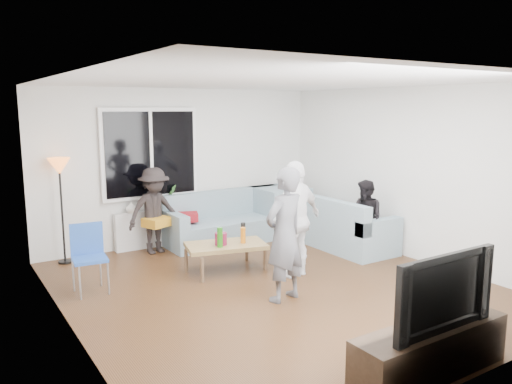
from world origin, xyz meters
TOP-DOWN VIEW (x-y plane):
  - floor at (0.00, 0.00)m, footprint 5.00×5.50m
  - ceiling at (0.00, 0.00)m, footprint 5.00×5.50m
  - wall_back at (0.00, 2.77)m, footprint 5.00×0.04m
  - wall_front at (0.00, -2.77)m, footprint 5.00×0.04m
  - wall_left at (-2.52, 0.00)m, footprint 0.04×5.50m
  - wall_right at (2.52, 0.00)m, footprint 0.04×5.50m
  - window_frame at (-0.60, 2.69)m, footprint 1.62×0.06m
  - window_glass at (-0.60, 2.65)m, footprint 1.50×0.02m
  - window_mullion at (-0.60, 2.64)m, footprint 0.05×0.03m
  - radiator at (-0.60, 2.65)m, footprint 1.30×0.12m
  - potted_plant at (-0.29, 2.62)m, footprint 0.25×0.22m
  - vase at (-0.97, 2.62)m, footprint 0.18×0.18m
  - sofa_back_section at (0.66, 2.27)m, footprint 2.30×0.85m
  - sofa_right_section at (2.02, 1.04)m, footprint 2.00×0.85m
  - sofa_corner at (1.69, 2.27)m, footprint 0.85×0.85m
  - cushion_yellow at (-0.70, 2.25)m, footprint 0.47×0.44m
  - cushion_red at (-0.15, 2.33)m, footprint 0.44×0.41m
  - coffee_table at (-0.21, 0.90)m, footprint 1.22×0.86m
  - pitcher at (-0.30, 0.88)m, footprint 0.17×0.17m
  - side_chair at (-2.05, 1.06)m, footprint 0.44×0.44m
  - floor_lamp at (-2.05, 2.52)m, footprint 0.32×0.32m
  - player_left at (-0.15, -0.42)m, footprint 0.66×0.51m
  - player_right at (0.50, 0.22)m, footprint 1.00×0.60m
  - spectator_right at (2.02, 0.43)m, footprint 0.47×0.59m
  - spectator_back at (-0.71, 2.30)m, footprint 0.92×0.57m
  - tv_console at (-0.10, -2.50)m, footprint 1.60×0.40m
  - television at (-0.10, -2.50)m, footprint 1.17×0.15m
  - bottle_e at (0.14, 1.02)m, footprint 0.07×0.07m
  - bottle_d at (0.01, 0.80)m, footprint 0.07×0.07m
  - bottle_b at (-0.37, 0.78)m, footprint 0.08×0.08m

SIDE VIEW (x-z plane):
  - floor at x=0.00m, z-range -0.04..0.00m
  - coffee_table at x=-0.21m, z-range 0.00..0.40m
  - tv_console at x=-0.10m, z-range 0.00..0.44m
  - radiator at x=-0.60m, z-range 0.00..0.62m
  - sofa_back_section at x=0.66m, z-range 0.00..0.85m
  - sofa_right_section at x=2.02m, z-range 0.00..0.85m
  - sofa_corner at x=1.69m, z-range 0.00..0.85m
  - side_chair at x=-2.05m, z-range 0.00..0.86m
  - pitcher at x=-0.30m, z-range 0.40..0.57m
  - cushion_yellow at x=-0.70m, z-range 0.44..0.58m
  - cushion_red at x=-0.15m, z-range 0.45..0.57m
  - bottle_d at x=0.01m, z-range 0.40..0.62m
  - bottle_e at x=0.14m, z-range 0.40..0.63m
  - bottle_b at x=-0.37m, z-range 0.40..0.68m
  - spectator_right at x=2.02m, z-range 0.00..1.18m
  - spectator_back at x=-0.71m, z-range 0.00..1.37m
  - vase at x=-0.97m, z-range 0.62..0.80m
  - television at x=-0.10m, z-range 0.44..1.11m
  - floor_lamp at x=-2.05m, z-range 0.00..1.56m
  - player_right at x=0.50m, z-range 0.00..1.59m
  - player_left at x=-0.15m, z-range 0.00..1.61m
  - potted_plant at x=-0.29m, z-range 0.62..1.02m
  - wall_back at x=0.00m, z-range 0.00..2.60m
  - wall_front at x=0.00m, z-range 0.00..2.60m
  - wall_left at x=-2.52m, z-range 0.00..2.60m
  - wall_right at x=2.52m, z-range 0.00..2.60m
  - window_frame at x=-0.60m, z-range 0.81..2.29m
  - window_glass at x=-0.60m, z-range 0.88..2.23m
  - window_mullion at x=-0.60m, z-range 0.88..2.23m
  - ceiling at x=0.00m, z-range 2.60..2.64m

